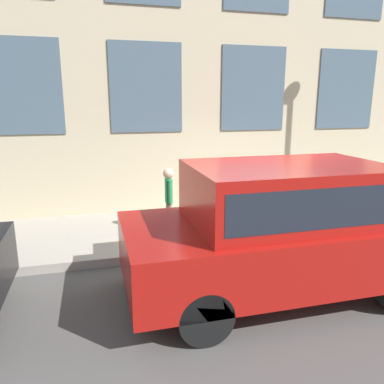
{
  "coord_description": "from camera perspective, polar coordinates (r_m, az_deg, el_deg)",
  "views": [
    {
      "loc": [
        -6.04,
        2.57,
        2.72
      ],
      "look_at": [
        0.74,
        0.77,
        1.04
      ],
      "focal_mm": 35.0,
      "sensor_mm": 36.0,
      "label": 1
    }
  ],
  "objects": [
    {
      "name": "fire_hydrant",
      "position": [
        7.24,
        3.63,
        -3.72
      ],
      "size": [
        0.31,
        0.43,
        0.82
      ],
      "color": "gold",
      "rests_on": "sidewalk"
    },
    {
      "name": "building_facade",
      "position": [
        9.33,
        1.25,
        19.22
      ],
      "size": [
        0.33,
        40.0,
        7.29
      ],
      "color": "#C6B793",
      "rests_on": "ground_plane"
    },
    {
      "name": "person",
      "position": [
        7.35,
        -3.57,
        -0.43
      ],
      "size": [
        0.32,
        0.21,
        1.33
      ],
      "rotation": [
        0.0,
        0.0,
        -1.25
      ],
      "color": "#726651",
      "rests_on": "sidewalk"
    },
    {
      "name": "parked_truck_red_near",
      "position": [
        5.46,
        13.52,
        -4.58
      ],
      "size": [
        1.99,
        4.35,
        1.9
      ],
      "color": "black",
      "rests_on": "ground_plane"
    },
    {
      "name": "ground_plane",
      "position": [
        7.1,
        7.65,
        -9.14
      ],
      "size": [
        80.0,
        80.0,
        0.0
      ],
      "primitive_type": "plane",
      "color": "#514F4C"
    },
    {
      "name": "sidewalk",
      "position": [
        8.27,
        4.05,
        -5.15
      ],
      "size": [
        2.74,
        60.0,
        0.16
      ],
      "color": "#A8A093",
      "rests_on": "ground_plane"
    }
  ]
}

